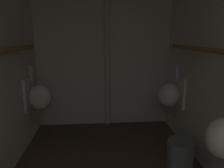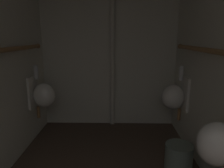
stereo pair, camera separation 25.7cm
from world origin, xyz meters
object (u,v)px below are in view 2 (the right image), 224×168
(urinal_left_mid, at_px, (43,94))
(standpipe_back_wall, at_px, (112,51))
(urinal_right_far, at_px, (175,96))
(urinal_right_mid, at_px, (220,142))
(waste_bin, at_px, (179,158))

(urinal_left_mid, height_order, standpipe_back_wall, standpipe_back_wall)
(urinal_left_mid, distance_m, urinal_right_far, 1.81)
(urinal_left_mid, xyz_separation_m, urinal_right_far, (1.81, -0.04, 0.00))
(urinal_left_mid, relative_size, urinal_right_far, 1.00)
(urinal_right_mid, bearing_deg, standpipe_back_wall, 115.64)
(waste_bin, bearing_deg, urinal_right_mid, -78.82)
(urinal_right_mid, xyz_separation_m, waste_bin, (-0.11, 0.57, -0.49))
(urinal_right_far, distance_m, waste_bin, 0.87)
(urinal_right_mid, distance_m, urinal_right_far, 1.28)
(urinal_left_mid, xyz_separation_m, waste_bin, (1.70, -0.75, -0.49))
(urinal_left_mid, xyz_separation_m, standpipe_back_wall, (0.96, 0.45, 0.57))
(urinal_left_mid, bearing_deg, urinal_right_far, -1.40)
(urinal_left_mid, distance_m, urinal_right_mid, 2.24)
(urinal_left_mid, height_order, urinal_right_mid, same)
(urinal_right_far, bearing_deg, standpipe_back_wall, 149.68)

